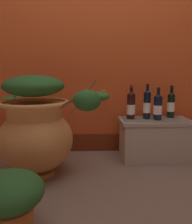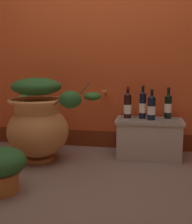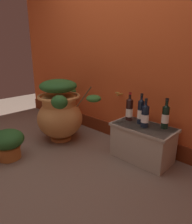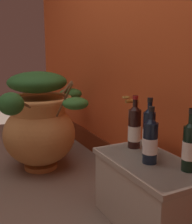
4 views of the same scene
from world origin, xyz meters
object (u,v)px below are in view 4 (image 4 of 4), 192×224
Objects in this scene: terracotta_urn at (40,122)px; wine_bottle_right at (190,145)px; wine_bottle_back at (134,127)px; wine_bottle_middle at (150,140)px; wine_bottle_left at (149,132)px.

terracotta_urn is 1.31m from wine_bottle_right.
wine_bottle_middle is at bearing -14.88° from wine_bottle_back.
terracotta_urn is 3.02× the size of wine_bottle_back.
wine_bottle_right is at bearing 6.72° from wine_bottle_back.
wine_bottle_middle is at bearing -32.55° from wine_bottle_left.
wine_bottle_left is 0.15m from wine_bottle_back.
wine_bottle_middle is (1.07, 0.30, 0.12)m from terracotta_urn.
terracotta_urn is 3.21× the size of wine_bottle_middle.
wine_bottle_right is at bearing 18.37° from terracotta_urn.
wine_bottle_back is (-0.24, 0.06, 0.01)m from wine_bottle_middle.
wine_bottle_middle is 0.25m from wine_bottle_back.
wine_bottle_middle is (0.09, -0.06, -0.01)m from wine_bottle_left.
wine_bottle_back reaches higher than wine_bottle_middle.
wine_bottle_middle is 0.97× the size of wine_bottle_right.
wine_bottle_middle is 0.20m from wine_bottle_right.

